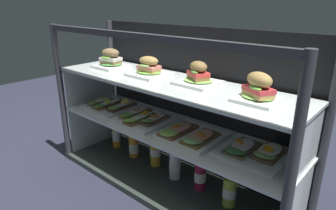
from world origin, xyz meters
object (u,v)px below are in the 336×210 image
(open_sandwich_tray_left_of_center, at_px, (190,134))
(juice_bottle_front_second, at_px, (175,164))
(juice_bottle_tucked_behind, at_px, (230,190))
(juice_bottle_front_right_end, at_px, (116,133))
(juice_bottle_front_left_end, at_px, (155,151))
(juice_bottle_back_left, at_px, (134,145))
(plated_roll_sandwich_near_left_corner, at_px, (198,76))
(juice_bottle_near_post, at_px, (200,174))
(plated_roll_sandwich_near_right_corner, at_px, (111,61))
(open_sandwich_tray_mid_left, at_px, (143,118))
(open_sandwich_tray_far_left, at_px, (110,105))
(plated_roll_sandwich_mid_right, at_px, (258,90))
(open_sandwich_tray_right_of_center, at_px, (254,151))
(plated_roll_sandwich_mid_left, at_px, (149,69))

(open_sandwich_tray_left_of_center, xyz_separation_m, juice_bottle_front_second, (-0.15, 0.07, -0.26))
(juice_bottle_tucked_behind, bearing_deg, juice_bottle_front_right_end, 177.80)
(juice_bottle_tucked_behind, bearing_deg, juice_bottle_front_left_end, 176.26)
(open_sandwich_tray_left_of_center, distance_m, juice_bottle_back_left, 0.59)
(plated_roll_sandwich_near_left_corner, relative_size, juice_bottle_near_post, 0.82)
(plated_roll_sandwich_near_right_corner, distance_m, open_sandwich_tray_left_of_center, 0.70)
(open_sandwich_tray_mid_left, bearing_deg, open_sandwich_tray_far_left, 176.68)
(open_sandwich_tray_left_of_center, relative_size, juice_bottle_near_post, 1.24)
(plated_roll_sandwich_mid_right, height_order, juice_bottle_tucked_behind, plated_roll_sandwich_mid_right)
(plated_roll_sandwich_mid_right, xyz_separation_m, open_sandwich_tray_right_of_center, (-0.00, 0.03, -0.29))
(plated_roll_sandwich_mid_right, relative_size, juice_bottle_near_post, 0.73)
(juice_bottle_front_right_end, bearing_deg, plated_roll_sandwich_near_left_corner, -1.51)
(open_sandwich_tray_mid_left, xyz_separation_m, juice_bottle_front_left_end, (-0.00, 0.10, -0.25))
(open_sandwich_tray_far_left, height_order, open_sandwich_tray_right_of_center, open_sandwich_tray_far_left)
(plated_roll_sandwich_near_left_corner, relative_size, juice_bottle_back_left, 0.92)
(open_sandwich_tray_left_of_center, xyz_separation_m, juice_bottle_front_right_end, (-0.71, 0.10, -0.25))
(juice_bottle_back_left, relative_size, juice_bottle_tucked_behind, 1.06)
(juice_bottle_front_right_end, bearing_deg, juice_bottle_back_left, -3.94)
(plated_roll_sandwich_near_right_corner, xyz_separation_m, juice_bottle_front_second, (0.49, 0.03, -0.54))
(plated_roll_sandwich_near_left_corner, distance_m, juice_bottle_front_second, 0.55)
(juice_bottle_front_left_end, height_order, juice_bottle_front_second, juice_bottle_front_left_end)
(plated_roll_sandwich_near_left_corner, relative_size, open_sandwich_tray_mid_left, 0.66)
(juice_bottle_tucked_behind, bearing_deg, plated_roll_sandwich_mid_right, -17.80)
(open_sandwich_tray_right_of_center, xyz_separation_m, juice_bottle_front_second, (-0.47, 0.01, -0.25))
(open_sandwich_tray_mid_left, relative_size, juice_bottle_tucked_behind, 1.46)
(plated_roll_sandwich_near_left_corner, bearing_deg, juice_bottle_front_left_end, 176.65)
(open_sandwich_tray_right_of_center, relative_size, juice_bottle_near_post, 1.24)
(plated_roll_sandwich_near_right_corner, bearing_deg, plated_roll_sandwich_mid_left, 1.51)
(open_sandwich_tray_far_left, distance_m, juice_bottle_front_right_end, 0.26)
(open_sandwich_tray_far_left, height_order, juice_bottle_back_left, open_sandwich_tray_far_left)
(plated_roll_sandwich_near_right_corner, distance_m, juice_bottle_front_left_end, 0.62)
(open_sandwich_tray_far_left, xyz_separation_m, juice_bottle_front_left_end, (0.32, 0.08, -0.25))
(open_sandwich_tray_mid_left, height_order, open_sandwich_tray_right_of_center, open_sandwich_tray_mid_left)
(juice_bottle_front_second, bearing_deg, open_sandwich_tray_mid_left, -158.74)
(juice_bottle_front_right_end, bearing_deg, open_sandwich_tray_mid_left, -14.84)
(open_sandwich_tray_mid_left, distance_m, juice_bottle_back_left, 0.33)
(juice_bottle_back_left, height_order, juice_bottle_tucked_behind, juice_bottle_back_left)
(plated_roll_sandwich_near_left_corner, distance_m, juice_bottle_tucked_behind, 0.59)
(plated_roll_sandwich_near_left_corner, bearing_deg, plated_roll_sandwich_near_right_corner, -176.01)
(plated_roll_sandwich_mid_left, height_order, plated_roll_sandwich_near_left_corner, plated_roll_sandwich_near_left_corner)
(open_sandwich_tray_left_of_center, bearing_deg, open_sandwich_tray_right_of_center, 9.76)
(plated_roll_sandwich_near_right_corner, bearing_deg, juice_bottle_front_left_end, 11.44)
(plated_roll_sandwich_near_right_corner, bearing_deg, open_sandwich_tray_far_left, -118.53)
(plated_roll_sandwich_mid_left, relative_size, juice_bottle_front_left_end, 0.87)
(plated_roll_sandwich_near_right_corner, height_order, plated_roll_sandwich_mid_right, plated_roll_sandwich_mid_right)
(plated_roll_sandwich_near_left_corner, bearing_deg, juice_bottle_back_left, 179.43)
(open_sandwich_tray_mid_left, bearing_deg, plated_roll_sandwich_mid_right, 2.62)
(open_sandwich_tray_far_left, distance_m, juice_bottle_near_post, 0.72)
(plated_roll_sandwich_near_left_corner, bearing_deg, juice_bottle_front_right_end, 178.49)
(plated_roll_sandwich_near_right_corner, bearing_deg, plated_roll_sandwich_near_left_corner, 3.99)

